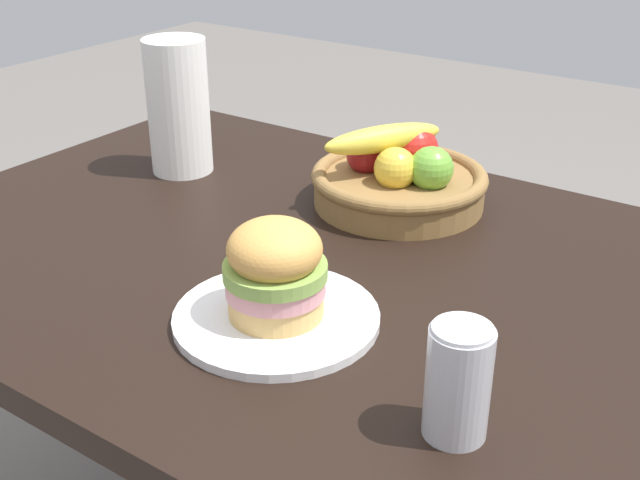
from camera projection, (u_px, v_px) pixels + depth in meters
The scene contains 6 objects.
dining_table at pixel (333, 322), 1.20m from camera, with size 1.40×0.90×0.75m.
plate at pixel (276, 317), 1.01m from camera, with size 0.26×0.26×0.01m, color white.
sandwich at pixel (275, 269), 0.98m from camera, with size 0.13×0.13×0.13m.
soda_can at pixel (458, 382), 0.79m from camera, with size 0.07×0.07×0.13m.
fruit_basket at pixel (399, 178), 1.32m from camera, with size 0.29×0.29×0.14m.
paper_towel_roll at pixel (178, 107), 1.43m from camera, with size 0.11×0.11×0.24m, color white.
Camera 1 is at (0.56, -0.85, 1.29)m, focal length 45.21 mm.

